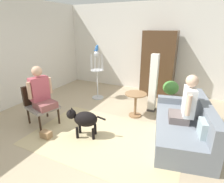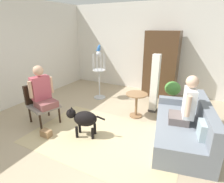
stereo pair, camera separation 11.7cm
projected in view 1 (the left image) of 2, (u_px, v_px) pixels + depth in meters
name	position (u px, v px, depth m)	size (l,w,h in m)	color
ground_plane	(105.00, 133.00, 3.81)	(7.46, 7.46, 0.00)	tan
back_wall	(149.00, 48.00, 6.01)	(6.51, 0.12, 2.86)	silver
left_wall	(9.00, 54.00, 4.81)	(0.12, 6.82, 2.86)	silver
area_rug	(105.00, 138.00, 3.66)	(2.96, 1.91, 0.01)	#C6B284
couch	(184.00, 127.00, 3.54)	(1.30, 2.02, 0.79)	slate
armchair	(39.00, 102.00, 4.11)	(0.76, 0.70, 0.88)	black
person_on_couch	(186.00, 103.00, 3.36)	(0.49, 0.57, 0.91)	#665957
person_on_armchair	(41.00, 91.00, 3.91)	(0.56, 0.55, 0.90)	brown
round_end_table	(136.00, 101.00, 4.43)	(0.52, 0.52, 0.60)	olive
dog	(84.00, 119.00, 3.59)	(0.76, 0.44, 0.61)	black
bird_cage_stand	(97.00, 76.00, 5.46)	(0.38, 0.38, 1.44)	silver
parrot	(97.00, 48.00, 5.18)	(0.17, 0.10, 0.18)	blue
potted_plant	(170.00, 92.00, 4.89)	(0.41, 0.41, 0.76)	beige
column_lamp	(153.00, 84.00, 4.60)	(0.20, 0.20, 1.49)	#4C4742
armoire_cabinet	(158.00, 64.00, 5.63)	(0.98, 0.56, 2.00)	#4C331E
handbag	(46.00, 135.00, 3.64)	(0.22, 0.14, 0.14)	#99724C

